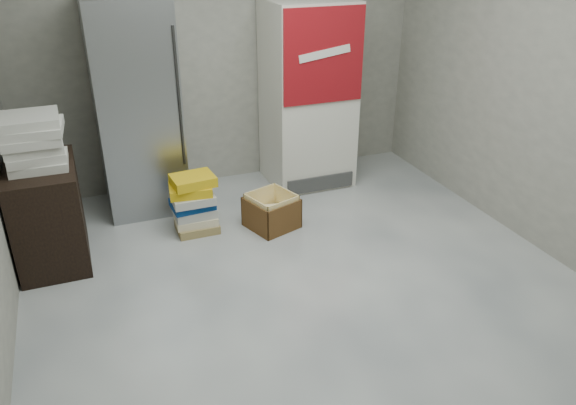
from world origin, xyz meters
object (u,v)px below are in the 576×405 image
(phonebook_stack_main, at_px, (194,204))
(cardboard_box, at_px, (272,213))
(wood_shelf, at_px, (48,214))
(steel_fridge, at_px, (137,108))
(coke_cooler, at_px, (308,95))

(phonebook_stack_main, xyz_separation_m, cardboard_box, (0.65, -0.17, -0.13))
(wood_shelf, bearing_deg, steel_fridge, 41.31)
(steel_fridge, relative_size, cardboard_box, 3.90)
(wood_shelf, bearing_deg, phonebook_stack_main, 2.63)
(phonebook_stack_main, height_order, cardboard_box, phonebook_stack_main)
(wood_shelf, xyz_separation_m, cardboard_box, (1.79, -0.12, -0.27))
(steel_fridge, xyz_separation_m, phonebook_stack_main, (0.31, -0.68, -0.69))
(wood_shelf, height_order, phonebook_stack_main, wood_shelf)
(steel_fridge, distance_m, coke_cooler, 1.65)
(steel_fridge, relative_size, phonebook_stack_main, 3.67)
(wood_shelf, xyz_separation_m, phonebook_stack_main, (1.14, 0.05, -0.14))
(steel_fridge, height_order, coke_cooler, steel_fridge)
(steel_fridge, distance_m, phonebook_stack_main, 1.02)
(coke_cooler, bearing_deg, steel_fridge, 179.82)
(coke_cooler, distance_m, wood_shelf, 2.63)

